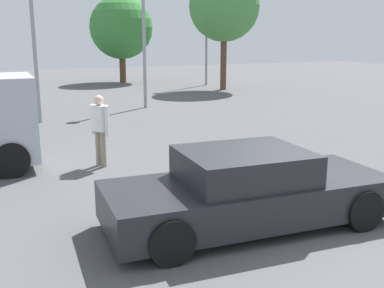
{
  "coord_description": "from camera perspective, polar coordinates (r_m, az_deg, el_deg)",
  "views": [
    {
      "loc": [
        -4.19,
        -5.49,
        2.89
      ],
      "look_at": [
        -0.38,
        2.19,
        0.9
      ],
      "focal_mm": 42.64,
      "sensor_mm": 36.0,
      "label": 1
    }
  ],
  "objects": [
    {
      "name": "ground_plane",
      "position": [
        7.49,
        10.26,
        -9.86
      ],
      "size": [
        80.0,
        80.0,
        0.0
      ],
      "primitive_type": "plane",
      "color": "#515154"
    },
    {
      "name": "sedan_foreground",
      "position": [
        7.21,
        6.94,
        -5.81
      ],
      "size": [
        4.65,
        2.18,
        1.22
      ],
      "rotation": [
        0.0,
        0.0,
        -0.09
      ],
      "color": "#232328",
      "rests_on": "ground_plane"
    },
    {
      "name": "dog",
      "position": [
        9.88,
        10.58,
        -2.35
      ],
      "size": [
        0.43,
        0.61,
        0.47
      ],
      "rotation": [
        0.0,
        0.0,
        5.18
      ],
      "color": "olive",
      "rests_on": "ground_plane"
    },
    {
      "name": "pedestrian",
      "position": [
        10.58,
        -11.47,
        2.41
      ],
      "size": [
        0.39,
        0.53,
        1.65
      ],
      "rotation": [
        0.0,
        0.0,
        3.58
      ],
      "color": "gray",
      "rests_on": "ground_plane"
    },
    {
      "name": "light_post_near",
      "position": [
        19.51,
        -6.11,
        16.66
      ],
      "size": [
        0.44,
        0.44,
        6.04
      ],
      "color": "gray",
      "rests_on": "ground_plane"
    },
    {
      "name": "light_post_mid",
      "position": [
        16.69,
        -19.42,
        15.55
      ],
      "size": [
        0.44,
        0.44,
        5.51
      ],
      "color": "gray",
      "rests_on": "ground_plane"
    },
    {
      "name": "light_post_far",
      "position": [
        29.08,
        1.85,
        17.33
      ],
      "size": [
        0.44,
        0.44,
        7.62
      ],
      "color": "gray",
      "rests_on": "ground_plane"
    },
    {
      "name": "tree_back_left",
      "position": [
        31.15,
        -8.83,
        14.21
      ],
      "size": [
        4.12,
        4.12,
        5.65
      ],
      "color": "brown",
      "rests_on": "ground_plane"
    },
    {
      "name": "tree_back_center",
      "position": [
        26.51,
        4.06,
        16.84
      ],
      "size": [
        3.95,
        3.95,
        6.63
      ],
      "color": "brown",
      "rests_on": "ground_plane"
    }
  ]
}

